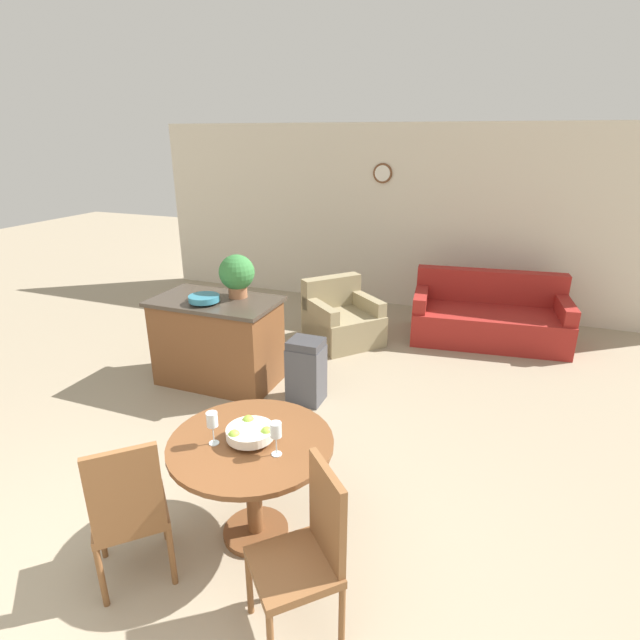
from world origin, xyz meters
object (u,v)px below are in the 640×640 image
object	(u,v)px
wine_glass_left	(212,421)
fruit_bowl	(250,432)
couch	(488,318)
wine_glass_right	(276,431)
teal_bowl	(204,298)
armchair	(342,321)
dining_table	(252,463)
dining_chair_near_right	(308,548)
dining_chair_near_left	(129,508)
potted_plant	(237,274)
trash_bin	(306,371)
kitchen_island	(218,341)

from	to	relation	value
wine_glass_left	fruit_bowl	bearing A→B (deg)	29.34
couch	wine_glass_right	bearing A→B (deg)	-110.33
teal_bowl	armchair	xyz separation A→B (m)	(0.90, 1.69, -0.71)
wine_glass_left	couch	xyz separation A→B (m)	(1.41, 4.26, -0.61)
wine_glass_left	teal_bowl	distance (m)	2.21
dining_table	dining_chair_near_right	xyz separation A→B (m)	(0.58, -0.48, -0.04)
dining_chair_near_left	couch	bearing A→B (deg)	26.02
fruit_bowl	potted_plant	distance (m)	2.39
fruit_bowl	wine_glass_right	bearing A→B (deg)	-18.52
teal_bowl	couch	distance (m)	3.68
dining_chair_near_right	armchair	world-z (taller)	dining_chair_near_right
potted_plant	couch	size ratio (longest dim) A/B	0.22
teal_bowl	fruit_bowl	bearing A→B (deg)	-49.63
wine_glass_right	armchair	size ratio (longest dim) A/B	0.19
fruit_bowl	wine_glass_left	size ratio (longest dim) A/B	1.38
wine_glass_right	potted_plant	bearing A→B (deg)	124.87
teal_bowl	trash_bin	bearing A→B (deg)	4.48
dining_table	couch	bearing A→B (deg)	73.73
dining_chair_near_left	trash_bin	size ratio (longest dim) A/B	1.50
armchair	potted_plant	bearing A→B (deg)	-165.45
wine_glass_right	couch	distance (m)	4.38
dining_chair_near_left	couch	world-z (taller)	dining_chair_near_left
dining_chair_near_right	dining_table	bearing A→B (deg)	6.16
wine_glass_right	couch	xyz separation A→B (m)	(1.00, 4.22, -0.61)
teal_bowl	couch	world-z (taller)	teal_bowl
potted_plant	couch	distance (m)	3.37
dining_table	wine_glass_left	world-z (taller)	wine_glass_left
trash_bin	armchair	size ratio (longest dim) A/B	0.58
dining_chair_near_left	trash_bin	xyz separation A→B (m)	(0.11, 2.38, -0.21)
wine_glass_left	trash_bin	xyz separation A→B (m)	(-0.18, 1.90, -0.57)
wine_glass_left	couch	world-z (taller)	wine_glass_left
dining_chair_near_left	teal_bowl	distance (m)	2.53
wine_glass_left	armchair	world-z (taller)	wine_glass_left
wine_glass_left	kitchen_island	world-z (taller)	wine_glass_left
dining_table	wine_glass_left	size ratio (longest dim) A/B	4.77
fruit_bowl	armchair	size ratio (longest dim) A/B	0.26
wine_glass_left	dining_table	bearing A→B (deg)	29.05
potted_plant	dining_chair_near_right	bearing A→B (deg)	-53.86
dining_chair_near_left	wine_glass_left	xyz separation A→B (m)	(0.28, 0.47, 0.36)
fruit_bowl	teal_bowl	size ratio (longest dim) A/B	0.97
trash_bin	fruit_bowl	bearing A→B (deg)	-78.15
dining_table	kitchen_island	xyz separation A→B (m)	(-1.42, 1.85, -0.10)
wine_glass_left	trash_bin	distance (m)	1.99
kitchen_island	armchair	world-z (taller)	kitchen_island
dining_table	dining_chair_near_left	world-z (taller)	dining_chair_near_left
couch	armchair	world-z (taller)	couch
armchair	dining_chair_near_left	bearing A→B (deg)	-138.00
dining_table	trash_bin	distance (m)	1.85
trash_bin	kitchen_island	bearing A→B (deg)	176.73
fruit_bowl	wine_glass_right	distance (m)	0.25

